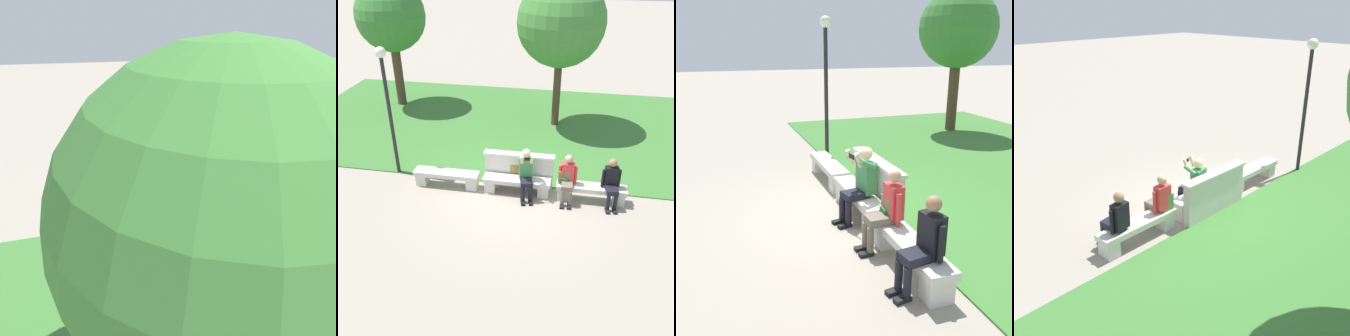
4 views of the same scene
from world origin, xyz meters
TOP-DOWN VIEW (x-y plane):
  - ground_plane at (0.00, 0.00)m, footprint 80.00×80.00m
  - bench_main at (-1.94, 0.00)m, footprint 1.78×0.40m
  - bench_near at (-0.00, 0.00)m, footprint 1.78×0.40m
  - bench_mid at (1.94, 0.00)m, footprint 1.78×0.40m
  - backrest_wall_with_plaque at (-0.00, 0.34)m, footprint 1.89×0.24m
  - person_photographer at (0.25, -0.08)m, footprint 0.53×0.77m
  - person_distant at (1.31, -0.07)m, footprint 0.48×0.68m
  - person_companion at (2.40, -0.07)m, footprint 0.48×0.71m
  - backpack at (1.23, 0.03)m, footprint 0.28×0.24m
  - lamp_post at (-3.56, 0.44)m, footprint 0.28×0.28m

SIDE VIEW (x-z plane):
  - ground_plane at x=0.00m, z-range 0.00..0.00m
  - bench_main at x=-1.94m, z-range 0.07..0.52m
  - bench_near at x=0.00m, z-range 0.07..0.52m
  - bench_mid at x=1.94m, z-range 0.07..0.52m
  - backrest_wall_with_plaque at x=0.00m, z-range 0.01..1.02m
  - backpack at x=1.23m, z-range 0.41..0.84m
  - person_distant at x=1.31m, z-range 0.04..1.30m
  - person_companion at x=2.40m, z-range 0.04..1.30m
  - person_photographer at x=0.25m, z-range 0.08..1.40m
  - lamp_post at x=-3.56m, z-range 0.58..4.19m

